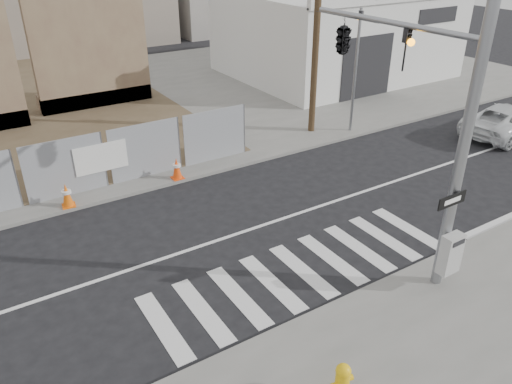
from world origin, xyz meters
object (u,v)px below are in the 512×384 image
suv (508,120)px  traffic_cone_c (67,195)px  signal_pole (379,77)px  traffic_cone_d (177,168)px  fire_hydrant (342,381)px  auto_shop (335,33)px

suv → traffic_cone_c: bearing=73.3°
signal_pole → traffic_cone_c: (-6.93, 6.27, -4.27)m
suv → traffic_cone_c: (-18.12, 3.48, -0.16)m
traffic_cone_c → traffic_cone_d: traffic_cone_c is taller
fire_hydrant → traffic_cone_c: (-2.54, 10.44, -0.01)m
auto_shop → fire_hydrant: 24.99m
auto_shop → traffic_cone_d: 17.13m
signal_pole → auto_shop: bearing=52.5°
signal_pole → auto_shop: signal_pole is taller
auto_shop → fire_hydrant: auto_shop is taller
traffic_cone_d → fire_hydrant: bearing=-97.1°
suv → traffic_cone_c: suv is taller
auto_shop → fire_hydrant: size_ratio=14.84×
fire_hydrant → auto_shop: bearing=64.5°
signal_pole → traffic_cone_d: size_ratio=8.85×
auto_shop → suv: bearing=-91.5°
fire_hydrant → traffic_cone_c: fire_hydrant is taller
traffic_cone_d → traffic_cone_c: bearing=180.0°
auto_shop → suv: auto_shop is taller
signal_pole → fire_hydrant: (-4.39, -4.17, -4.26)m
suv → traffic_cone_d: suv is taller
traffic_cone_c → auto_shop: bearing=25.4°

